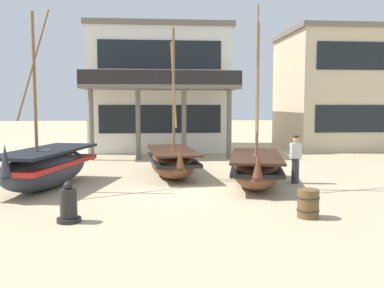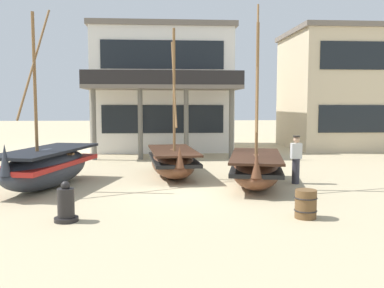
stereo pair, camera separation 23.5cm
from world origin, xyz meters
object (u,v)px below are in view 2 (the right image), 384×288
at_px(fishing_boat_centre_large, 47,166).
at_px(fisherman_by_hull, 296,160).
at_px(fishing_boat_far_right, 173,161).
at_px(capstan_winch, 66,205).
at_px(fishing_boat_near_left, 256,168).
at_px(harbor_building_main, 163,90).
at_px(harbor_building_annex, 353,90).
at_px(wooden_barrel, 306,204).

bearing_deg(fishing_boat_centre_large, fisherman_by_hull, 0.47).
distance_m(fishing_boat_far_right, capstan_winch, 6.68).
relative_size(fishing_boat_centre_large, capstan_winch, 6.09).
bearing_deg(fisherman_by_hull, fishing_boat_near_left, -167.47).
height_order(fishing_boat_far_right, capstan_winch, fishing_boat_far_right).
relative_size(capstan_winch, harbor_building_main, 0.10).
relative_size(capstan_winch, harbor_building_annex, 0.11).
bearing_deg(fishing_boat_far_right, wooden_barrel, -63.98).
height_order(wooden_barrel, harbor_building_main, harbor_building_main).
xyz_separation_m(fishing_boat_centre_large, fishing_boat_far_right, (4.24, 1.86, -0.12)).
distance_m(fishing_boat_far_right, wooden_barrel, 6.95).
relative_size(fishing_boat_near_left, harbor_building_annex, 0.71).
relative_size(fishing_boat_far_right, wooden_barrel, 7.87).
xyz_separation_m(fishing_boat_centre_large, harbor_building_main, (3.92, 12.77, 2.98)).
relative_size(fishing_boat_centre_large, fisherman_by_hull, 3.49).
bearing_deg(harbor_building_main, fishing_boat_near_left, -76.74).
relative_size(fishing_boat_near_left, fisherman_by_hull, 3.60).
height_order(fishing_boat_centre_large, fisherman_by_hull, fishing_boat_centre_large).
bearing_deg(harbor_building_main, fishing_boat_centre_large, -107.05).
xyz_separation_m(fisherman_by_hull, harbor_building_main, (-4.56, 12.70, 2.86)).
height_order(fisherman_by_hull, capstan_winch, fisherman_by_hull).
relative_size(fishing_boat_far_right, harbor_building_main, 0.56).
relative_size(fishing_boat_centre_large, harbor_building_annex, 0.69).
relative_size(fishing_boat_far_right, harbor_building_annex, 0.64).
xyz_separation_m(fishing_boat_far_right, wooden_barrel, (3.05, -6.24, -0.24)).
xyz_separation_m(fishing_boat_centre_large, harbor_building_annex, (16.11, 12.20, 2.99)).
bearing_deg(harbor_building_annex, fishing_boat_centre_large, -142.88).
xyz_separation_m(fishing_boat_near_left, harbor_building_annex, (9.13, 12.46, 3.10)).
bearing_deg(capstan_winch, fishing_boat_far_right, 66.14).
distance_m(fishing_boat_centre_large, harbor_building_main, 13.69).
xyz_separation_m(fisherman_by_hull, harbor_building_annex, (7.64, 12.13, 2.87)).
xyz_separation_m(capstan_winch, harbor_building_main, (2.38, 17.01, 3.31)).
distance_m(fisherman_by_hull, capstan_winch, 8.18).
bearing_deg(capstan_winch, fishing_boat_centre_large, 109.92).
bearing_deg(harbor_building_annex, capstan_winch, -131.57).
xyz_separation_m(fishing_boat_far_right, fisherman_by_hull, (4.24, -1.79, 0.24)).
bearing_deg(fishing_boat_centre_large, fishing_boat_near_left, -2.14).
xyz_separation_m(fishing_boat_centre_large, fisherman_by_hull, (8.48, 0.07, 0.12)).
bearing_deg(fisherman_by_hull, fishing_boat_far_right, 157.07).
distance_m(fishing_boat_far_right, harbor_building_main, 11.35).
xyz_separation_m(fishing_boat_near_left, wooden_barrel, (0.30, -4.12, -0.25)).
height_order(capstan_winch, harbor_building_main, harbor_building_main).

